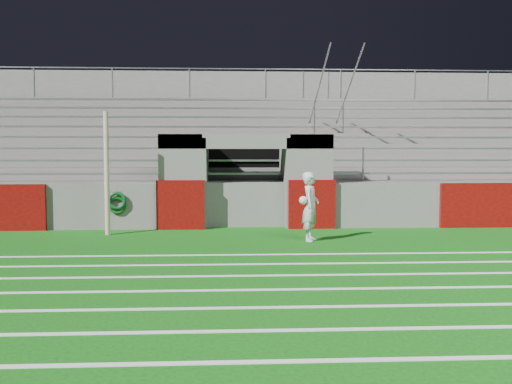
{
  "coord_description": "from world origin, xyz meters",
  "views": [
    {
      "loc": [
        -0.53,
        -12.57,
        2.11
      ],
      "look_at": [
        0.2,
        1.8,
        1.1
      ],
      "focal_mm": 40.0,
      "sensor_mm": 36.0,
      "label": 1
    }
  ],
  "objects": [
    {
      "name": "stadium_structure",
      "position": [
        0.0,
        7.97,
        1.49
      ],
      "size": [
        26.0,
        8.48,
        5.42
      ],
      "color": "#5F5C5A",
      "rests_on": "ground"
    },
    {
      "name": "ground",
      "position": [
        0.0,
        0.0,
        0.0
      ],
      "size": [
        90.0,
        90.0,
        0.0
      ],
      "primitive_type": "plane",
      "color": "#0E530D",
      "rests_on": "ground"
    },
    {
      "name": "goalkeeper_with_ball",
      "position": [
        1.44,
        0.8,
        0.82
      ],
      "size": [
        0.56,
        0.69,
        1.64
      ],
      "color": "silver",
      "rests_on": "ground"
    },
    {
      "name": "field_markings",
      "position": [
        0.0,
        -5.0,
        0.01
      ],
      "size": [
        28.0,
        8.09,
        0.01
      ],
      "color": "white",
      "rests_on": "ground"
    },
    {
      "name": "hose_coil",
      "position": [
        -3.5,
        2.92,
        0.74
      ],
      "size": [
        0.5,
        0.14,
        0.62
      ],
      "color": "#0D410F",
      "rests_on": "ground"
    },
    {
      "name": "field_post",
      "position": [
        -3.59,
        2.06,
        1.57
      ],
      "size": [
        0.13,
        0.13,
        3.13
      ],
      "primitive_type": "cylinder",
      "color": "#CAB196",
      "rests_on": "ground"
    }
  ]
}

